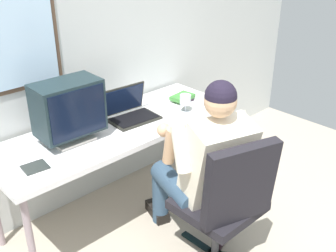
{
  "coord_description": "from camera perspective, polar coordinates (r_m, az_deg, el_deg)",
  "views": [
    {
      "loc": [
        -1.3,
        -0.54,
        2.02
      ],
      "look_at": [
        0.34,
        1.2,
        0.85
      ],
      "focal_mm": 43.92,
      "sensor_mm": 36.0,
      "label": 1
    }
  ],
  "objects": [
    {
      "name": "laptop",
      "position": [
        3.03,
        -5.37,
        2.25
      ],
      "size": [
        0.37,
        0.3,
        0.23
      ],
      "color": "black",
      "rests_on": "desk"
    },
    {
      "name": "crt_monitor",
      "position": [
        2.69,
        -13.65,
        2.37
      ],
      "size": [
        0.43,
        0.26,
        0.41
      ],
      "color": "beige",
      "rests_on": "desk"
    },
    {
      "name": "desk",
      "position": [
        2.96,
        -6.94,
        -0.92
      ],
      "size": [
        1.84,
        0.66,
        0.73
      ],
      "color": "gray",
      "rests_on": "ground"
    },
    {
      "name": "wall_rear",
      "position": [
        2.9,
        -16.79,
        13.42
      ],
      "size": [
        5.57,
        0.08,
        2.85
      ],
      "color": "beige",
      "rests_on": "ground"
    },
    {
      "name": "office_chair",
      "position": [
        2.53,
        8.34,
        -9.98
      ],
      "size": [
        0.58,
        0.61,
        0.95
      ],
      "color": "black",
      "rests_on": "ground"
    },
    {
      "name": "person_seated",
      "position": [
        2.65,
        5.13,
        -5.18
      ],
      "size": [
        0.66,
        0.9,
        1.25
      ],
      "color": "#30475E",
      "rests_on": "ground"
    },
    {
      "name": "wine_glass",
      "position": [
        3.1,
        2.42,
        3.55
      ],
      "size": [
        0.08,
        0.08,
        0.14
      ],
      "color": "silver",
      "rests_on": "desk"
    },
    {
      "name": "cd_case",
      "position": [
        2.54,
        -17.96,
        -5.45
      ],
      "size": [
        0.15,
        0.14,
        0.01
      ],
      "color": "#2B302E",
      "rests_on": "desk"
    },
    {
      "name": "book_stack",
      "position": [
        3.33,
        2.05,
        3.96
      ],
      "size": [
        0.2,
        0.15,
        0.05
      ],
      "color": "#29212A",
      "rests_on": "desk"
    }
  ]
}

